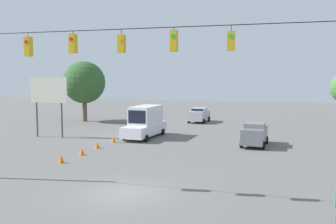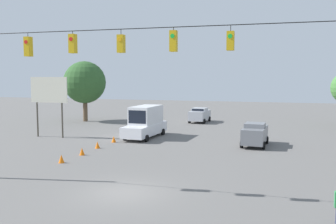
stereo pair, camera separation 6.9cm
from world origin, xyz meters
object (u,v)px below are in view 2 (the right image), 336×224
sedan_silver_withflow_deep (200,115)px  traffic_cone_third (97,145)px  box_truck_white_withflow_far (145,122)px  tree_horizon_right (85,82)px  overhead_signal_span (120,78)px  traffic_cone_nearest (61,159)px  roadside_billboard (49,94)px  traffic_cone_fourth (114,139)px  traffic_cone_second (82,151)px  sedan_grey_oncoming_far (255,134)px

sedan_silver_withflow_deep → traffic_cone_third: bearing=76.8°
box_truck_white_withflow_far → tree_horizon_right: (11.98, -9.96, 3.60)m
overhead_signal_span → traffic_cone_nearest: 10.00m
sedan_silver_withflow_deep → roadside_billboard: roadside_billboard is taller
traffic_cone_fourth → tree_horizon_right: bearing=-52.7°
traffic_cone_nearest → traffic_cone_fourth: 8.33m
traffic_cone_nearest → traffic_cone_third: 5.38m
traffic_cone_second → traffic_cone_third: size_ratio=1.00×
box_truck_white_withflow_far → sedan_silver_withflow_deep: size_ratio=1.52×
traffic_cone_second → traffic_cone_fourth: (-0.01, -5.68, 0.00)m
traffic_cone_second → tree_horizon_right: bearing=-61.9°
traffic_cone_nearest → tree_horizon_right: size_ratio=0.07×
traffic_cone_nearest → traffic_cone_third: bearing=-89.9°
roadside_billboard → traffic_cone_third: bearing=151.5°
sedan_grey_oncoming_far → traffic_cone_nearest: size_ratio=7.67×
box_truck_white_withflow_far → sedan_silver_withflow_deep: 13.45m
traffic_cone_second → roadside_billboard: (7.15, -6.55, 3.95)m
box_truck_white_withflow_far → roadside_billboard: 9.70m
sedan_grey_oncoming_far → roadside_billboard: 19.71m
traffic_cone_third → roadside_billboard: (7.04, -3.82, 3.95)m
sedan_grey_oncoming_far → box_truck_white_withflow_far: 10.57m
sedan_silver_withflow_deep → traffic_cone_fourth: bearing=74.9°
sedan_grey_oncoming_far → traffic_cone_fourth: bearing=8.8°
traffic_cone_nearest → roadside_billboard: size_ratio=0.10×
sedan_grey_oncoming_far → box_truck_white_withflow_far: bearing=-8.1°
tree_horizon_right → traffic_cone_second: bearing=118.1°
sedan_grey_oncoming_far → traffic_cone_second: size_ratio=7.67×
sedan_grey_oncoming_far → traffic_cone_second: bearing=31.7°
roadside_billboard → tree_horizon_right: size_ratio=0.74×
traffic_cone_nearest → traffic_cone_second: bearing=-92.2°
traffic_cone_fourth → box_truck_white_withflow_far: bearing=-118.2°
overhead_signal_span → traffic_cone_second: overhead_signal_span is taller
tree_horizon_right → traffic_cone_third: bearing=121.7°
roadside_billboard → traffic_cone_nearest: bearing=127.4°
tree_horizon_right → box_truck_white_withflow_far: bearing=140.3°
traffic_cone_nearest → traffic_cone_fourth: size_ratio=1.00×
traffic_cone_second → sedan_silver_withflow_deep: bearing=-101.4°
traffic_cone_fourth → traffic_cone_third: bearing=87.7°
traffic_cone_second → roadside_billboard: roadside_billboard is taller
traffic_cone_nearest → traffic_cone_second: 2.65m
box_truck_white_withflow_far → traffic_cone_fourth: size_ratio=11.47×
sedan_grey_oncoming_far → overhead_signal_span: bearing=69.4°
traffic_cone_second → overhead_signal_span: bearing=130.5°
tree_horizon_right → overhead_signal_span: bearing=122.1°
traffic_cone_third → tree_horizon_right: (10.05, -16.28, 4.81)m
traffic_cone_second → traffic_cone_fourth: bearing=-90.1°
traffic_cone_nearest → roadside_billboard: (7.04, -9.20, 3.95)m
sedan_grey_oncoming_far → traffic_cone_second: sedan_grey_oncoming_far is taller
traffic_cone_third → sedan_silver_withflow_deep: bearing=-103.2°
traffic_cone_fourth → sedan_silver_withflow_deep: bearing=-105.1°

